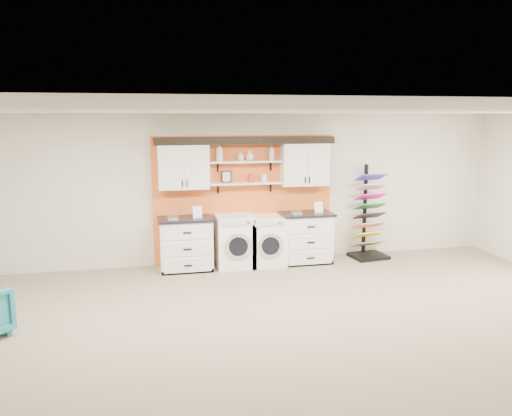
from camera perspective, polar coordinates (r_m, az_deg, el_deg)
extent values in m
plane|color=#8C745E|center=(6.10, 6.00, -16.40)|extent=(10.00, 10.00, 0.00)
plane|color=white|center=(5.44, 6.57, 10.92)|extent=(10.00, 10.00, 0.00)
plane|color=beige|center=(9.42, -1.42, 2.22)|extent=(10.00, 0.00, 10.00)
cube|color=orange|center=(9.42, -1.38, 0.99)|extent=(3.40, 0.07, 2.40)
cube|color=white|center=(9.02, -8.29, 4.82)|extent=(0.90, 0.34, 0.84)
cube|color=white|center=(8.83, -9.64, 4.67)|extent=(0.42, 0.01, 0.78)
cube|color=white|center=(8.87, -6.79, 4.76)|extent=(0.42, 0.01, 0.78)
cube|color=white|center=(9.45, 5.57, 5.13)|extent=(0.90, 0.34, 0.84)
cube|color=white|center=(9.22, 4.59, 5.01)|extent=(0.42, 0.01, 0.78)
cube|color=white|center=(9.35, 7.18, 5.05)|extent=(0.42, 0.01, 0.78)
cube|color=white|center=(9.21, -1.19, 2.85)|extent=(1.32, 0.28, 0.03)
cube|color=white|center=(9.16, -1.20, 5.33)|extent=(1.32, 0.28, 0.03)
cube|color=black|center=(9.16, -1.24, 7.83)|extent=(3.30, 0.40, 0.10)
cube|color=black|center=(8.97, -1.00, 7.40)|extent=(3.30, 0.04, 0.04)
cube|color=black|center=(9.18, -3.41, 3.60)|extent=(0.18, 0.02, 0.22)
cube|color=beige|center=(9.17, -3.40, 3.59)|extent=(0.14, 0.01, 0.18)
cylinder|color=red|center=(9.21, -0.59, 3.45)|extent=(0.11, 0.11, 0.16)
cylinder|color=silver|center=(9.27, 0.93, 3.43)|extent=(0.10, 0.10, 0.14)
cube|color=white|center=(9.12, -7.99, -4.18)|extent=(0.92, 0.60, 0.92)
cube|color=black|center=(8.98, -7.79, -7.23)|extent=(0.92, 0.06, 0.07)
cube|color=black|center=(9.01, -8.07, -1.22)|extent=(0.98, 0.66, 0.04)
cube|color=white|center=(8.76, -7.89, -2.80)|extent=(0.84, 0.02, 0.26)
cube|color=white|center=(8.83, -7.84, -4.67)|extent=(0.84, 0.02, 0.26)
cube|color=white|center=(8.91, -7.79, -6.51)|extent=(0.84, 0.02, 0.26)
cube|color=white|center=(9.54, 5.69, -3.47)|extent=(0.92, 0.60, 0.92)
cube|color=black|center=(9.41, 6.15, -6.36)|extent=(0.92, 0.06, 0.07)
cube|color=black|center=(9.44, 5.74, -0.64)|extent=(0.98, 0.66, 0.04)
cube|color=white|center=(9.19, 6.30, -2.13)|extent=(0.84, 0.02, 0.26)
cube|color=white|center=(9.26, 6.27, -3.91)|extent=(0.84, 0.02, 0.26)
cube|color=white|center=(9.34, 6.23, -5.67)|extent=(0.84, 0.02, 0.26)
cube|color=white|center=(9.22, -2.43, -3.78)|extent=(0.69, 0.66, 0.96)
cube|color=silver|center=(8.80, -2.08, -1.71)|extent=(0.59, 0.02, 0.10)
cylinder|color=silver|center=(8.90, -2.06, -4.40)|extent=(0.49, 0.05, 0.49)
cylinder|color=black|center=(8.88, -2.03, -4.44)|extent=(0.35, 0.03, 0.35)
cube|color=white|center=(9.34, 1.16, -3.72)|extent=(0.66, 0.66, 0.92)
cube|color=silver|center=(8.93, 1.66, -1.79)|extent=(0.56, 0.02, 0.10)
cylinder|color=silver|center=(9.03, 1.65, -4.32)|extent=(0.47, 0.05, 0.47)
cylinder|color=black|center=(9.00, 1.69, -4.36)|extent=(0.33, 0.03, 0.33)
cube|color=black|center=(10.12, 12.72, -5.37)|extent=(0.73, 0.63, 0.07)
cube|color=black|center=(10.08, 12.32, -0.11)|extent=(0.06, 0.06, 1.77)
cube|color=olive|center=(10.07, 12.70, -4.01)|extent=(0.59, 0.38, 0.16)
cube|color=#D3E618|center=(10.03, 12.75, -2.96)|extent=(0.59, 0.38, 0.16)
cube|color=#E96780|center=(9.99, 12.79, -1.91)|extent=(0.59, 0.38, 0.16)
cube|color=black|center=(9.95, 12.83, -0.85)|extent=(0.59, 0.38, 0.16)
cube|color=#248432|center=(9.92, 12.88, 0.22)|extent=(0.59, 0.38, 0.16)
cube|color=#F81D97|center=(9.88, 12.92, 1.29)|extent=(0.59, 0.38, 0.16)
cube|color=silver|center=(9.86, 12.97, 2.37)|extent=(0.59, 0.38, 0.16)
cube|color=#4638C4|center=(9.83, 13.01, 3.46)|extent=(0.59, 0.38, 0.16)
imported|color=silver|center=(9.07, -4.20, 6.40)|extent=(0.16, 0.16, 0.33)
imported|color=silver|center=(9.14, -1.76, 5.95)|extent=(0.11, 0.11, 0.17)
imported|color=silver|center=(9.17, -0.73, 6.03)|extent=(0.19, 0.19, 0.19)
imported|color=silver|center=(9.26, 1.80, 6.36)|extent=(0.15, 0.15, 0.29)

